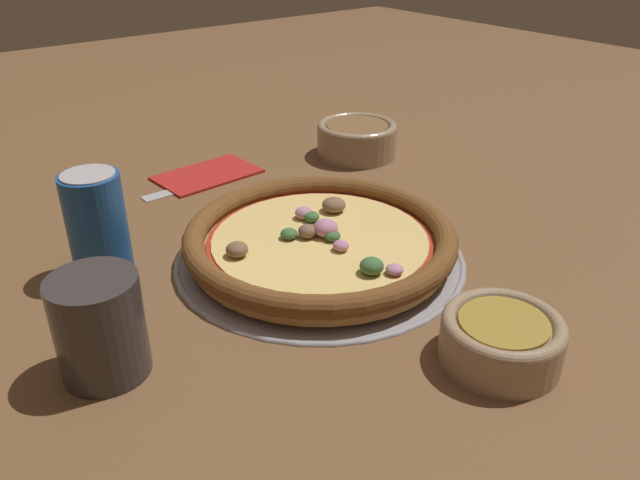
{
  "coord_description": "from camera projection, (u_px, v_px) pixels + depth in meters",
  "views": [
    {
      "loc": [
        0.41,
        0.51,
        0.38
      ],
      "look_at": [
        0.0,
        0.0,
        0.02
      ],
      "focal_mm": 35.0,
      "sensor_mm": 36.0,
      "label": 1
    }
  ],
  "objects": [
    {
      "name": "pizza",
      "position": [
        320.0,
        239.0,
        0.74
      ],
      "size": [
        0.33,
        0.33,
        0.04
      ],
      "color": "tan",
      "rests_on": "pizza_tray"
    },
    {
      "name": "pizza_tray",
      "position": [
        320.0,
        255.0,
        0.75
      ],
      "size": [
        0.35,
        0.35,
        0.01
      ],
      "color": "#9E9EA3",
      "rests_on": "ground_plane"
    },
    {
      "name": "beverage_can",
      "position": [
        97.0,
        225.0,
        0.7
      ],
      "size": [
        0.07,
        0.07,
        0.12
      ],
      "color": "#194C99",
      "rests_on": "ground_plane"
    },
    {
      "name": "bowl_near",
      "position": [
        502.0,
        337.0,
        0.57
      ],
      "size": [
        0.11,
        0.11,
        0.05
      ],
      "color": "#9E8466",
      "rests_on": "ground_plane"
    },
    {
      "name": "napkin",
      "position": [
        207.0,
        173.0,
        0.98
      ],
      "size": [
        0.16,
        0.11,
        0.01
      ],
      "rotation": [
        0.0,
        0.0,
        0.06
      ],
      "color": "#B2231E",
      "rests_on": "ground_plane"
    },
    {
      "name": "drinking_cup",
      "position": [
        100.0,
        327.0,
        0.55
      ],
      "size": [
        0.08,
        0.08,
        0.1
      ],
      "color": "#383333",
      "rests_on": "ground_plane"
    },
    {
      "name": "bowl_far",
      "position": [
        357.0,
        138.0,
        1.05
      ],
      "size": [
        0.13,
        0.13,
        0.06
      ],
      "color": "#9E8466",
      "rests_on": "ground_plane"
    },
    {
      "name": "ground_plane",
      "position": [
        320.0,
        258.0,
        0.76
      ],
      "size": [
        3.0,
        3.0,
        0.0
      ],
      "primitive_type": "plane",
      "color": "brown"
    },
    {
      "name": "fork",
      "position": [
        196.0,
        185.0,
        0.95
      ],
      "size": [
        0.2,
        0.02,
        0.0
      ],
      "rotation": [
        0.0,
        0.0,
        6.29
      ],
      "color": "#B7B7BC",
      "rests_on": "ground_plane"
    }
  ]
}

